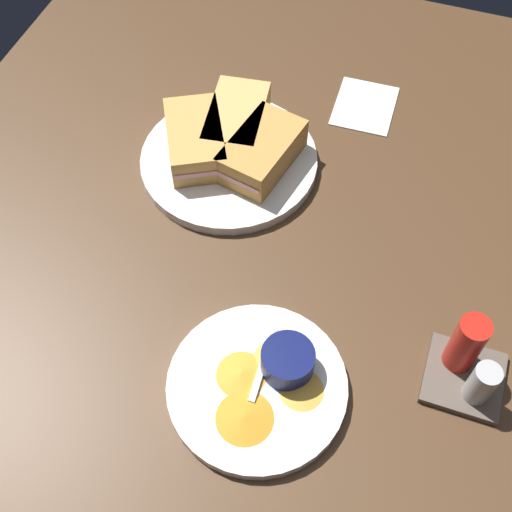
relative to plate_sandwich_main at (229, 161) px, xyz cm
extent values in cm
cube|color=#4C331E|center=(7.34, 11.71, -2.30)|extent=(110.00, 110.00, 3.00)
cylinder|color=white|center=(0.00, 0.00, 0.00)|extent=(25.47, 25.47, 1.60)
cube|color=#C68C42|center=(-0.49, 4.82, 3.20)|extent=(14.31, 10.18, 4.80)
cube|color=#DB938E|center=(-0.49, 4.82, 3.20)|extent=(14.44, 9.64, 0.80)
cube|color=tan|center=(-4.82, -0.49, 3.20)|extent=(13.92, 9.30, 4.80)
cube|color=#DB938E|center=(-4.82, -0.49, 3.20)|extent=(14.09, 8.74, 0.80)
cube|color=tan|center=(0.49, -4.82, 3.20)|extent=(15.05, 12.80, 4.80)
cube|color=#DB938E|center=(0.49, -4.82, 3.20)|extent=(14.99, 12.38, 0.80)
cylinder|color=#0C144C|center=(-0.32, -5.72, 2.48)|extent=(6.11, 6.11, 3.36)
cylinder|color=black|center=(-0.32, -5.72, 3.76)|extent=(5.01, 5.01, 0.60)
cube|color=silver|center=(1.19, 3.46, 1.05)|extent=(1.68, 5.56, 0.40)
ellipsoid|color=silver|center=(0.30, -1.97, 1.20)|extent=(2.69, 3.51, 0.80)
cylinder|color=white|center=(31.49, 15.11, 0.00)|extent=(20.91, 20.91, 1.60)
cylinder|color=#0C144C|center=(28.35, 17.72, 2.49)|extent=(6.22, 6.22, 3.39)
cylinder|color=olive|center=(28.35, 17.72, 3.79)|extent=(5.10, 5.10, 0.60)
cube|color=silver|center=(31.10, 15.09, 1.05)|extent=(5.53, 1.04, 0.40)
ellipsoid|color=silver|center=(25.61, 14.84, 1.20)|extent=(3.29, 2.34, 0.80)
cone|color=gold|center=(31.01, 13.01, 1.10)|extent=(7.35, 7.35, 0.60)
cone|color=orange|center=(35.77, 15.14, 1.10)|extent=(8.18, 8.18, 0.60)
cone|color=gold|center=(30.54, 20.14, 1.10)|extent=(5.71, 5.71, 0.60)
cone|color=gold|center=(28.12, 16.14, 1.10)|extent=(5.99, 5.99, 0.60)
cube|color=brown|center=(22.45, 37.54, -0.30)|extent=(9.00, 9.00, 1.00)
cylinder|color=red|center=(20.65, 36.34, 4.45)|extent=(3.60, 3.60, 8.50)
cylinder|color=#B2B2B2|center=(24.25, 38.94, 3.20)|extent=(3.00, 3.00, 6.00)
cube|color=white|center=(-18.12, 15.76, -0.60)|extent=(11.31, 9.38, 0.40)
camera|label=1|loc=(59.81, 24.74, 72.11)|focal=46.59mm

